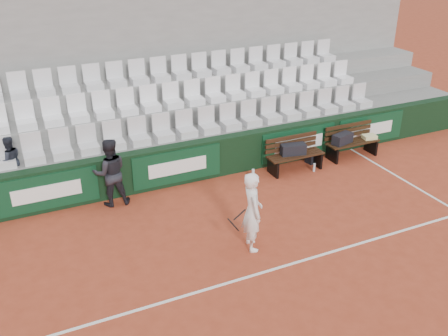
# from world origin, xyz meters

# --- Properties ---
(ground) EXTENTS (80.00, 80.00, 0.00)m
(ground) POSITION_xyz_m (0.00, 0.00, 0.00)
(ground) COLOR #A73F25
(ground) RESTS_ON ground
(court_baseline) EXTENTS (18.00, 0.06, 0.01)m
(court_baseline) POSITION_xyz_m (0.00, 0.00, 0.00)
(court_baseline) COLOR white
(court_baseline) RESTS_ON ground
(back_barrier) EXTENTS (18.00, 0.34, 1.00)m
(back_barrier) POSITION_xyz_m (0.07, 3.99, 0.50)
(back_barrier) COLOR black
(back_barrier) RESTS_ON ground
(grandstand_tier_front) EXTENTS (18.00, 0.95, 1.00)m
(grandstand_tier_front) POSITION_xyz_m (0.00, 4.62, 0.50)
(grandstand_tier_front) COLOR gray
(grandstand_tier_front) RESTS_ON ground
(grandstand_tier_mid) EXTENTS (18.00, 0.95, 1.45)m
(grandstand_tier_mid) POSITION_xyz_m (0.00, 5.58, 0.72)
(grandstand_tier_mid) COLOR gray
(grandstand_tier_mid) RESTS_ON ground
(grandstand_tier_back) EXTENTS (18.00, 0.95, 1.90)m
(grandstand_tier_back) POSITION_xyz_m (0.00, 6.53, 0.95)
(grandstand_tier_back) COLOR gray
(grandstand_tier_back) RESTS_ON ground
(grandstand_rear_wall) EXTENTS (18.00, 0.30, 4.40)m
(grandstand_rear_wall) POSITION_xyz_m (0.00, 7.15, 2.20)
(grandstand_rear_wall) COLOR gray
(grandstand_rear_wall) RESTS_ON ground
(seat_row_front) EXTENTS (11.90, 0.44, 0.63)m
(seat_row_front) POSITION_xyz_m (0.00, 4.45, 1.31)
(seat_row_front) COLOR silver
(seat_row_front) RESTS_ON grandstand_tier_front
(seat_row_mid) EXTENTS (11.90, 0.44, 0.63)m
(seat_row_mid) POSITION_xyz_m (0.00, 5.40, 1.77)
(seat_row_mid) COLOR white
(seat_row_mid) RESTS_ON grandstand_tier_mid
(seat_row_back) EXTENTS (11.90, 0.44, 0.63)m
(seat_row_back) POSITION_xyz_m (0.00, 6.35, 2.21)
(seat_row_back) COLOR silver
(seat_row_back) RESTS_ON grandstand_tier_back
(bench_left) EXTENTS (1.50, 0.56, 0.45)m
(bench_left) POSITION_xyz_m (2.83, 3.38, 0.23)
(bench_left) COLOR #341D0F
(bench_left) RESTS_ON ground
(bench_right) EXTENTS (1.50, 0.56, 0.45)m
(bench_right) POSITION_xyz_m (4.69, 3.45, 0.23)
(bench_right) COLOR #311D0E
(bench_right) RESTS_ON ground
(sports_bag_left) EXTENTS (0.68, 0.40, 0.27)m
(sports_bag_left) POSITION_xyz_m (2.78, 3.42, 0.59)
(sports_bag_left) COLOR black
(sports_bag_left) RESTS_ON bench_left
(sports_bag_right) EXTENTS (0.64, 0.41, 0.27)m
(sports_bag_right) POSITION_xyz_m (4.35, 3.47, 0.59)
(sports_bag_right) COLOR black
(sports_bag_right) RESTS_ON bench_right
(towel) EXTENTS (0.41, 0.32, 0.10)m
(towel) POSITION_xyz_m (5.23, 3.43, 0.50)
(towel) COLOR beige
(towel) RESTS_ON bench_right
(sports_bag_ground) EXTENTS (0.45, 0.32, 0.25)m
(sports_bag_ground) POSITION_xyz_m (3.55, 3.60, 0.12)
(sports_bag_ground) COLOR black
(sports_bag_ground) RESTS_ON ground
(water_bottle_near) EXTENTS (0.07, 0.07, 0.26)m
(water_bottle_near) POSITION_xyz_m (1.63, 3.41, 0.13)
(water_bottle_near) COLOR silver
(water_bottle_near) RESTS_ON ground
(water_bottle_far) EXTENTS (0.06, 0.06, 0.22)m
(water_bottle_far) POSITION_xyz_m (3.25, 3.11, 0.11)
(water_bottle_far) COLOR silver
(water_bottle_far) RESTS_ON ground
(tennis_player) EXTENTS (0.74, 0.65, 1.62)m
(tennis_player) POSITION_xyz_m (0.22, 0.81, 0.81)
(tennis_player) COLOR white
(tennis_player) RESTS_ON ground
(ball_kid) EXTENTS (0.82, 0.67, 1.58)m
(ball_kid) POSITION_xyz_m (-1.83, 3.64, 0.79)
(ball_kid) COLOR black
(ball_kid) RESTS_ON ground
(spectator_c) EXTENTS (0.62, 0.53, 1.10)m
(spectator_c) POSITION_xyz_m (-3.80, 4.50, 1.55)
(spectator_c) COLOR #1D222C
(spectator_c) RESTS_ON grandstand_tier_front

